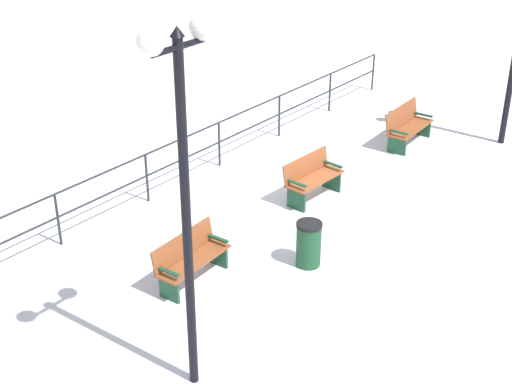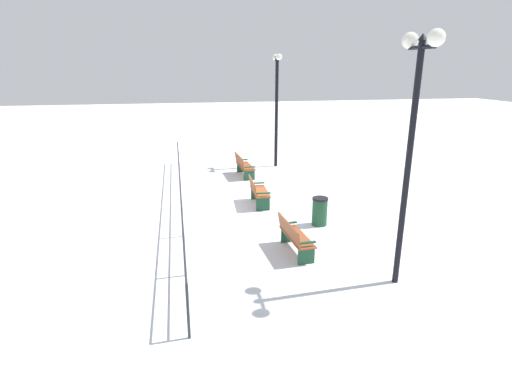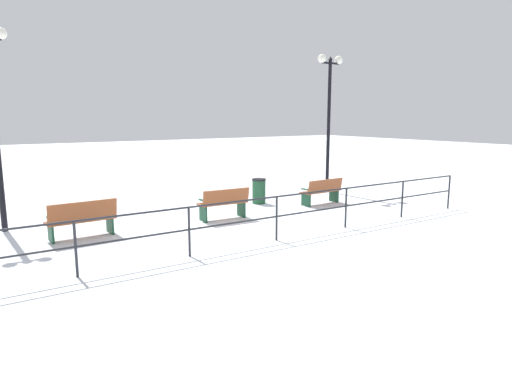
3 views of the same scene
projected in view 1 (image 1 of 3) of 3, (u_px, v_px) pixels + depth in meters
ground_plane at (315, 199)px, 15.11m from camera, size 80.00×80.00×0.00m
bench_nearest at (190, 258)px, 12.28m from camera, size 0.59×1.50×0.84m
bench_second at (312, 178)px, 14.96m from camera, size 0.61×1.41×0.89m
bench_third at (407, 126)px, 17.47m from camera, size 0.65×1.58×0.92m
lamppost_near at (183, 144)px, 8.64m from camera, size 0.31×1.11×5.04m
waterfront_railing at (219, 136)px, 16.24m from camera, size 0.05×13.24×1.05m
trash_bin at (309, 244)px, 12.74m from camera, size 0.46×0.46×0.83m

